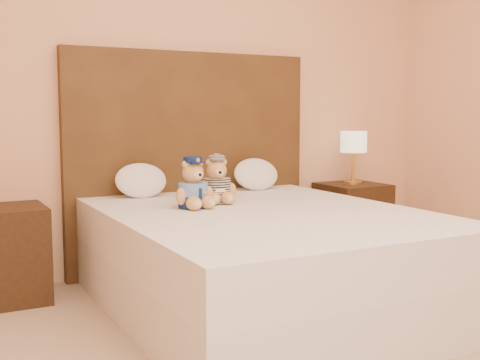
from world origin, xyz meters
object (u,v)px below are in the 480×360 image
nightstand_left (5,254)px  lamp (354,145)px  nightstand_right (352,219)px  teddy_prisoner (217,180)px  bed (263,260)px  teddy_police (193,183)px  pillow_right (256,173)px  pillow_left (141,179)px

nightstand_left → lamp: size_ratio=1.38×
nightstand_right → lamp: bearing=180.0°
lamp → teddy_prisoner: 1.43m
bed → teddy_police: teddy_police is taller
nightstand_right → pillow_right: bearing=177.9°
lamp → pillow_right: 0.85m
nightstand_left → nightstand_right: bearing=0.0°
nightstand_left → teddy_police: bearing=-29.5°
teddy_police → pillow_left: 0.58m
nightstand_left → pillow_left: bearing=2.1°
bed → lamp: size_ratio=5.00×
bed → pillow_right: size_ratio=5.88×
teddy_prisoner → pillow_right: teddy_prisoner is taller
lamp → teddy_prisoner: bearing=-162.5°
bed → pillow_right: 1.01m
nightstand_right → pillow_right: (-0.83, 0.03, 0.40)m
nightstand_right → pillow_left: 1.72m
lamp → pillow_left: size_ratio=1.19×
pillow_left → pillow_right: size_ratio=0.99×
nightstand_left → nightstand_right: same height
nightstand_left → nightstand_right: size_ratio=1.00×
lamp → pillow_right: bearing=177.9°
teddy_prisoner → pillow_left: 0.56m
nightstand_right → teddy_prisoner: size_ratio=2.02×
nightstand_left → lamp: lamp is taller
pillow_right → lamp: bearing=-2.1°
nightstand_right → pillow_left: size_ratio=1.64×
pillow_left → pillow_right: (0.84, 0.00, 0.00)m
bed → teddy_prisoner: teddy_prisoner is taller
lamp → bed: bearing=-147.4°
nightstand_left → pillow_right: bearing=1.0°
bed → teddy_police: 0.58m
lamp → nightstand_left: bearing=180.0°
nightstand_right → lamp: lamp is taller
nightstand_right → pillow_right: pillow_right is taller
teddy_prisoner → pillow_left: (-0.32, 0.46, -0.02)m
nightstand_left → nightstand_right: 2.50m
lamp → pillow_left: lamp is taller
pillow_left → nightstand_right: bearing=-1.0°
nightstand_left → pillow_right: pillow_right is taller
pillow_left → nightstand_left: bearing=-177.9°
lamp → pillow_right: (-0.83, 0.03, -0.18)m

